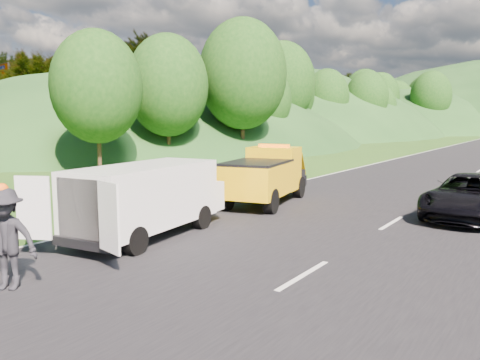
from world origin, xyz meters
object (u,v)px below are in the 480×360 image
Objects in this scene: tow_truck at (266,175)px; woman at (159,223)px; white_van at (149,196)px; child at (155,224)px; worker at (9,290)px; suitcase at (146,201)px; passing_suv at (469,218)px.

woman is (-0.93, -4.86, -1.10)m from tow_truck.
child is (-0.98, 1.17, -1.14)m from white_van.
white_van is (0.05, -6.21, 0.04)m from tow_truck.
tow_truck is 2.81× the size of worker.
child is at bearing 76.67° from worker.
worker is at bearing -98.19° from tow_truck.
child is 2.73m from suitcase.
child is 5.86m from worker.
suitcase is at bearing -152.05° from passing_suv.
woman is 0.18m from child.
white_van is at bearing 69.06° from worker.
suitcase is (-3.84, 7.28, 0.28)m from worker.
worker reaches higher than suitcase.
white_van is at bearing -129.85° from passing_suv.
child is at bearing -138.29° from passing_suv.
suitcase is 0.11× the size of passing_suv.
suitcase is at bearing 129.86° from white_van.
white_van is 4.30m from suitcase.
white_van is 4.64m from worker.
worker is 8.23m from suitcase.
tow_truck reaches higher than woman.
suitcase is at bearing 87.60° from worker.
tow_truck is at bearing 63.93° from worker.
worker is at bearing -115.04° from passing_suv.
child is at bearing -112.79° from tow_truck.
woman is at bearing 76.21° from worker.
child is 0.20× the size of passing_suv.
white_van is 3.23× the size of woman.
worker is at bearing -62.19° from suitcase.
child is 0.53× the size of worker.
child is 1.87× the size of suitcase.
child is (0.00, -0.18, 0.00)m from woman.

